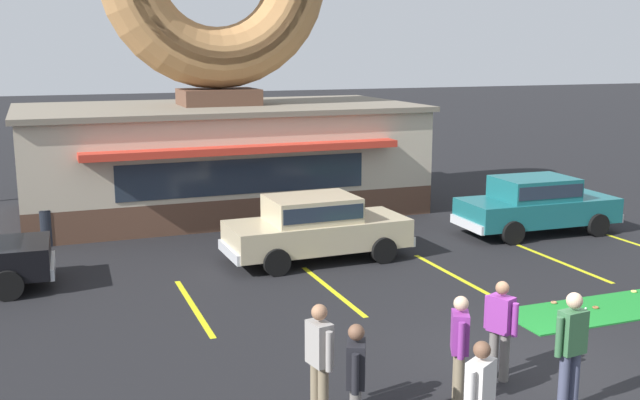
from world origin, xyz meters
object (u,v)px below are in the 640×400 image
Objects in this scene: pedestrian_hooded_kid at (356,378)px; trash_bin at (46,226)px; car_teal at (536,203)px; pedestrian_beanie_man at (319,357)px; pedestrian_leather_jacket_man at (459,345)px; car_champagne at (315,225)px; pedestrian_clipboard_woman at (480,398)px; pedestrian_blue_sweater_man at (571,345)px; golf_ball at (586,308)px; pedestrian_crossing_woman at (500,326)px.

pedestrian_hooded_kid is 1.68× the size of trash_bin.
pedestrian_beanie_man reaches higher than car_teal.
pedestrian_leather_jacket_man is at bearing -6.65° from pedestrian_beanie_man.
car_champagne is 8.71m from pedestrian_hooded_kid.
pedestrian_blue_sweater_man is at bearing 21.83° from pedestrian_clipboard_woman.
trash_bin is at bearing 147.57° from car_champagne.
golf_ball is at bearing 19.25° from pedestrian_beanie_man.
golf_ball is at bearing 30.67° from pedestrian_crossing_woman.
pedestrian_leather_jacket_man is 1.00× the size of pedestrian_clipboard_woman.
pedestrian_clipboard_woman is at bearing -41.79° from pedestrian_hooded_kid.
trash_bin is (-6.15, 3.91, -0.37)m from car_champagne.
pedestrian_clipboard_woman is at bearing -129.55° from pedestrian_crossing_woman.
pedestrian_clipboard_woman is at bearing -70.19° from trash_bin.
pedestrian_crossing_woman is at bearing 4.67° from pedestrian_beanie_man.
pedestrian_blue_sweater_man is at bearing -61.37° from trash_bin.
pedestrian_blue_sweater_man is 1.03× the size of pedestrian_beanie_man.
pedestrian_blue_sweater_man is 2.19m from pedestrian_clipboard_woman.
car_champagne and car_teal have the same top height.
pedestrian_crossing_woman is at bearing -129.75° from car_teal.
pedestrian_leather_jacket_man is at bearing 152.28° from pedestrian_blue_sweater_man.
golf_ball is 0.02× the size of pedestrian_beanie_man.
pedestrian_beanie_man is (-2.07, 0.24, 0.04)m from pedestrian_leather_jacket_man.
pedestrian_crossing_woman is at bearing 50.45° from pedestrian_clipboard_woman.
car_champagne is 1.00× the size of car_teal.
pedestrian_crossing_woman is (2.87, 0.97, -0.03)m from pedestrian_hooded_kid.
car_champagne is at bearing -176.97° from car_teal.
golf_ball is at bearing -43.10° from trash_bin.
pedestrian_clipboard_woman is (-2.03, -0.81, -0.08)m from pedestrian_blue_sweater_man.
car_champagne is 4.72× the size of trash_bin.
car_teal is 2.62× the size of pedestrian_blue_sweater_man.
pedestrian_clipboard_woman is (-1.36, -9.39, 0.03)m from car_champagne.
pedestrian_beanie_man is 3.12m from pedestrian_crossing_woman.
golf_ball is 6.56m from pedestrian_clipboard_woman.
pedestrian_clipboard_woman is (1.19, -1.06, 0.00)m from pedestrian_hooded_kid.
golf_ball is 0.03× the size of pedestrian_clipboard_woman.
car_teal is at bearing -15.41° from trash_bin.
car_champagne is 6.74m from car_teal.
pedestrian_hooded_kid is (-9.29, -8.68, 0.03)m from car_teal.
golf_ball is at bearing -55.07° from car_champagne.
pedestrian_clipboard_woman is at bearing -98.25° from car_champagne.
car_teal is 12.67m from pedestrian_clipboard_woman.
car_teal is at bearing 62.17° from golf_ball.
pedestrian_clipboard_woman is 1.03× the size of pedestrian_crossing_woman.
car_teal is 11.08m from pedestrian_leather_jacket_man.
pedestrian_blue_sweater_man is at bearing -4.49° from pedestrian_hooded_kid.
car_champagne reaches higher than trash_bin.
pedestrian_blue_sweater_man is 1.80× the size of trash_bin.
pedestrian_blue_sweater_man is 1.56m from pedestrian_leather_jacket_man.
pedestrian_leather_jacket_man is at bearing -154.40° from pedestrian_crossing_woman.
pedestrian_crossing_woman is (1.68, 2.03, -0.03)m from pedestrian_clipboard_woman.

